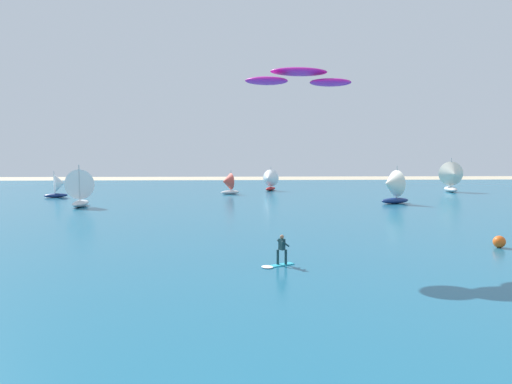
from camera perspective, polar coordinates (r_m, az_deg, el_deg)
ocean at (r=56.92m, az=-1.68°, el=-1.32°), size 160.00×90.00×0.10m
kitesurfer at (r=25.52m, az=2.80°, el=-7.61°), size 1.97×1.49×1.67m
kite at (r=29.37m, az=5.23°, el=13.66°), size 6.79×2.93×1.00m
sailboat_heeled_over at (r=67.93m, az=-3.48°, el=1.06°), size 3.05×2.73×3.43m
sailboat_mid_left at (r=68.36m, az=-22.81°, el=0.75°), size 3.17×2.83×3.55m
sailboat_leading at (r=57.52m, az=16.16°, el=0.64°), size 3.96×3.52×4.45m
sailboat_far_right at (r=73.66m, az=1.65°, el=1.47°), size 2.97×3.32×3.73m
sailboat_near_shore at (r=77.05m, az=22.74°, el=1.74°), size 3.91×4.55×5.20m
sailboat_far_left at (r=56.35m, az=-20.40°, el=0.55°), size 3.32×3.95×4.68m
marker_buoy at (r=33.99m, az=27.44°, el=-5.38°), size 0.77×0.77×0.77m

